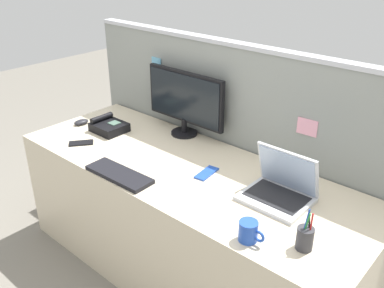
{
  "coord_description": "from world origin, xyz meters",
  "views": [
    {
      "loc": [
        1.35,
        -1.48,
        1.83
      ],
      "look_at": [
        0.0,
        0.05,
        0.84
      ],
      "focal_mm": 39.7,
      "sensor_mm": 36.0,
      "label": 1
    }
  ],
  "objects": [
    {
      "name": "laptop",
      "position": [
        0.53,
        0.07,
        0.78
      ],
      "size": [
        0.31,
        0.26,
        0.24
      ],
      "color": "silver",
      "rests_on": "desk"
    },
    {
      "name": "ground_plane",
      "position": [
        0.0,
        0.0,
        0.0
      ],
      "size": [
        10.0,
        10.0,
        0.0
      ],
      "primitive_type": "plane",
      "color": "slate"
    },
    {
      "name": "cubicle_divider",
      "position": [
        -0.0,
        0.42,
        0.66
      ],
      "size": [
        2.23,
        0.08,
        1.32
      ],
      "color": "gray",
      "rests_on": "ground_plane"
    },
    {
      "name": "cell_phone_blue_case",
      "position": [
        0.13,
        0.02,
        0.72
      ],
      "size": [
        0.08,
        0.16,
        0.01
      ],
      "primitive_type": "cube",
      "rotation": [
        0.0,
        0.0,
        0.12
      ],
      "color": "blue",
      "rests_on": "desk"
    },
    {
      "name": "desktop_monitor",
      "position": [
        -0.3,
        0.32,
        0.94
      ],
      "size": [
        0.58,
        0.17,
        0.4
      ],
      "color": "black",
      "rests_on": "desk"
    },
    {
      "name": "desk",
      "position": [
        0.0,
        0.0,
        0.36
      ],
      "size": [
        2.07,
        0.76,
        0.72
      ],
      "primitive_type": "cube",
      "color": "beige",
      "rests_on": "ground_plane"
    },
    {
      "name": "keyboard_main",
      "position": [
        -0.19,
        -0.3,
        0.73
      ],
      "size": [
        0.39,
        0.15,
        0.02
      ],
      "primitive_type": "cube",
      "rotation": [
        0.0,
        0.0,
        0.03
      ],
      "color": "black",
      "rests_on": "desk"
    },
    {
      "name": "computer_mouse_right_hand",
      "position": [
        -0.91,
        -0.03,
        0.73
      ],
      "size": [
        0.07,
        0.11,
        0.03
      ],
      "primitive_type": "ellipsoid",
      "rotation": [
        0.0,
        0.0,
        -0.12
      ],
      "color": "#232328",
      "rests_on": "desk"
    },
    {
      "name": "pen_cup",
      "position": [
        0.8,
        -0.18,
        0.77
      ],
      "size": [
        0.07,
        0.07,
        0.18
      ],
      "color": "#333338",
      "rests_on": "desk"
    },
    {
      "name": "desk_phone",
      "position": [
        -0.69,
        0.03,
        0.75
      ],
      "size": [
        0.21,
        0.18,
        0.09
      ],
      "color": "black",
      "rests_on": "desk"
    },
    {
      "name": "coffee_mug",
      "position": [
        0.6,
        -0.29,
        0.76
      ],
      "size": [
        0.12,
        0.08,
        0.09
      ],
      "color": "blue",
      "rests_on": "desk"
    },
    {
      "name": "cell_phone_black_slab",
      "position": [
        -0.67,
        -0.2,
        0.72
      ],
      "size": [
        0.14,
        0.15,
        0.01
      ],
      "primitive_type": "cube",
      "rotation": [
        0.0,
        0.0,
        -0.65
      ],
      "color": "black",
      "rests_on": "desk"
    }
  ]
}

